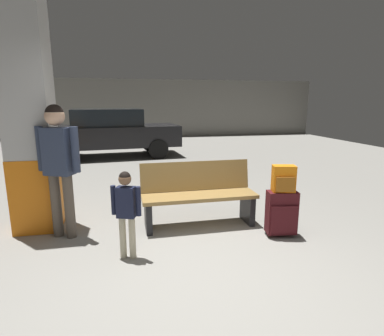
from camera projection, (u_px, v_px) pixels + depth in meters
name	position (u px, v px, depth m)	size (l,w,h in m)	color
ground_plane	(159.00, 183.00, 6.93)	(18.00, 18.00, 0.10)	gray
garage_back_wall	(140.00, 109.00, 15.11)	(18.00, 0.12, 2.80)	slate
structural_pillar	(29.00, 113.00, 4.04)	(0.57, 0.57, 3.20)	orange
bench	(198.00, 194.00, 4.39)	(1.61, 0.55, 0.89)	#9E7A42
suitcase	(282.00, 213.00, 4.02)	(0.40, 0.28, 0.60)	#471419
backpack_bright	(284.00, 179.00, 3.92)	(0.31, 0.24, 0.34)	orange
child	(126.00, 206.00, 3.39)	(0.32, 0.24, 1.00)	beige
adult	(58.00, 158.00, 3.85)	(0.54, 0.32, 1.70)	brown
parked_car_far	(111.00, 132.00, 9.82)	(4.24, 2.08, 1.51)	black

